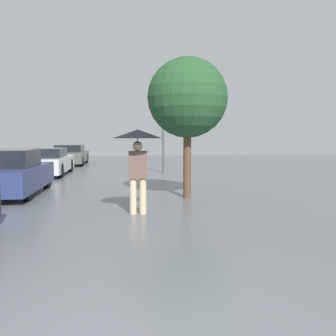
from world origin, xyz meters
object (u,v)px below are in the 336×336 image
(pedestrian, at_px, (138,146))
(parked_car_third, at_px, (47,162))
(tree, at_px, (187,98))
(parked_car_farthest, at_px, (70,155))
(street_lamp, at_px, (163,112))
(parked_car_second, at_px, (7,174))

(pedestrian, bearing_deg, parked_car_third, 112.46)
(parked_car_third, xyz_separation_m, tree, (4.96, -6.77, 2.09))
(parked_car_farthest, bearing_deg, street_lamp, -50.03)
(parked_car_farthest, xyz_separation_m, street_lamp, (4.92, -5.87, 2.16))
(tree, bearing_deg, parked_car_farthest, 110.74)
(parked_car_third, bearing_deg, tree, -53.78)
(parked_car_farthest, bearing_deg, tree, -69.26)
(tree, height_order, street_lamp, street_lamp)
(parked_car_farthest, relative_size, tree, 1.17)
(pedestrian, relative_size, parked_car_second, 0.46)
(parked_car_second, bearing_deg, parked_car_farthest, 89.44)
(pedestrian, relative_size, street_lamp, 0.47)
(parked_car_second, relative_size, parked_car_third, 0.89)
(street_lamp, bearing_deg, parked_car_third, -178.28)
(pedestrian, height_order, parked_car_second, pedestrian)
(parked_car_third, relative_size, parked_car_farthest, 1.01)
(parked_car_third, distance_m, tree, 8.65)
(parked_car_farthest, bearing_deg, pedestrian, -76.71)
(parked_car_farthest, distance_m, tree, 13.84)
(parked_car_second, distance_m, parked_car_third, 5.56)
(pedestrian, relative_size, tree, 0.48)
(pedestrian, distance_m, parked_car_third, 9.43)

